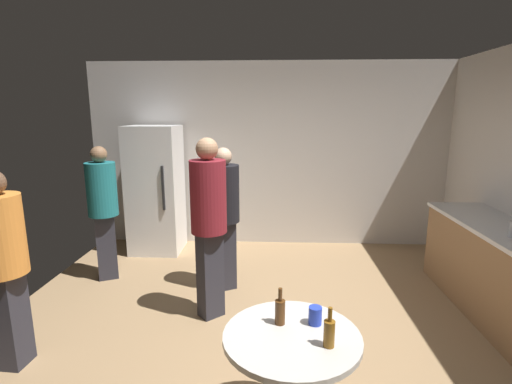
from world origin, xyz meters
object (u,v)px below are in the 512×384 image
object	(u,v)px
beer_bottle_amber	(329,332)
person_in_maroon_shirt	(209,215)
plastic_cup_blue	(315,316)
person_in_black_shirt	(224,209)
foreground_table	(292,351)
refrigerator	(156,190)
person_in_orange_shirt	(3,256)
person_in_teal_shirt	(103,203)
beer_bottle_brown	(280,311)

from	to	relation	value
beer_bottle_amber	person_in_maroon_shirt	size ratio (longest dim) A/B	0.13
plastic_cup_blue	person_in_black_shirt	bearing A→B (deg)	112.30
foreground_table	person_in_black_shirt	distance (m)	2.20
refrigerator	person_in_black_shirt	bearing A→B (deg)	-46.35
person_in_maroon_shirt	person_in_orange_shirt	size ratio (longest dim) A/B	1.12
beer_bottle_amber	person_in_teal_shirt	bearing A→B (deg)	134.18
foreground_table	person_in_maroon_shirt	world-z (taller)	person_in_maroon_shirt
refrigerator	plastic_cup_blue	bearing A→B (deg)	-58.37
refrigerator	person_in_black_shirt	distance (m)	1.65
plastic_cup_blue	person_in_teal_shirt	xyz separation A→B (m)	(-2.26, 2.16, 0.15)
person_in_black_shirt	person_in_orange_shirt	distance (m)	2.07
refrigerator	foreground_table	size ratio (longest dim) A/B	2.25
beer_bottle_brown	foreground_table	bearing A→B (deg)	-58.83
plastic_cup_blue	refrigerator	bearing A→B (deg)	121.63
refrigerator	foreground_table	world-z (taller)	refrigerator
beer_bottle_amber	plastic_cup_blue	world-z (taller)	beer_bottle_amber
refrigerator	plastic_cup_blue	distance (m)	3.70
person_in_teal_shirt	person_in_maroon_shirt	xyz separation A→B (m)	(1.39, -0.81, 0.10)
plastic_cup_blue	person_in_black_shirt	xyz separation A→B (m)	(-0.80, 1.96, 0.15)
beer_bottle_amber	foreground_table	bearing A→B (deg)	152.33
refrigerator	foreground_table	distance (m)	3.74
plastic_cup_blue	person_in_orange_shirt	bearing A→B (deg)	167.09
foreground_table	refrigerator	bearing A→B (deg)	118.80
foreground_table	beer_bottle_amber	size ratio (longest dim) A/B	3.48
beer_bottle_brown	person_in_black_shirt	size ratio (longest dim) A/B	0.14
refrigerator	person_in_maroon_shirt	bearing A→B (deg)	-59.24
beer_bottle_amber	person_in_teal_shirt	world-z (taller)	person_in_teal_shirt
refrigerator	person_in_black_shirt	xyz separation A→B (m)	(1.14, -1.19, 0.04)
beer_bottle_amber	person_in_orange_shirt	world-z (taller)	person_in_orange_shirt
person_in_teal_shirt	plastic_cup_blue	bearing A→B (deg)	21.56
person_in_teal_shirt	person_in_orange_shirt	size ratio (longest dim) A/B	1.02
refrigerator	person_in_maroon_shirt	distance (m)	2.10
foreground_table	person_in_black_shirt	world-z (taller)	person_in_black_shirt
person_in_maroon_shirt	person_in_orange_shirt	xyz separation A→B (m)	(-1.43, -0.82, -0.12)
foreground_table	person_in_orange_shirt	size ratio (longest dim) A/B	0.51
foreground_table	beer_bottle_brown	world-z (taller)	beer_bottle_brown
refrigerator	plastic_cup_blue	xyz separation A→B (m)	(1.94, -3.15, -0.11)
foreground_table	beer_bottle_brown	bearing A→B (deg)	121.17
beer_bottle_brown	person_in_orange_shirt	size ratio (longest dim) A/B	0.15
plastic_cup_blue	person_in_teal_shirt	world-z (taller)	person_in_teal_shirt
beer_bottle_amber	person_in_orange_shirt	xyz separation A→B (m)	(-2.35, 0.75, 0.10)
foreground_table	person_in_teal_shirt	world-z (taller)	person_in_teal_shirt
plastic_cup_blue	person_in_maroon_shirt	world-z (taller)	person_in_maroon_shirt
person_in_black_shirt	plastic_cup_blue	bearing A→B (deg)	-4.66
beer_bottle_amber	plastic_cup_blue	xyz separation A→B (m)	(-0.05, 0.22, -0.03)
beer_bottle_amber	person_in_black_shirt	distance (m)	2.34
refrigerator	person_in_teal_shirt	size ratio (longest dim) A/B	1.12
person_in_orange_shirt	beer_bottle_brown	bearing A→B (deg)	-10.80
foreground_table	person_in_teal_shirt	size ratio (longest dim) A/B	0.50
refrigerator	beer_bottle_brown	bearing A→B (deg)	-61.29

